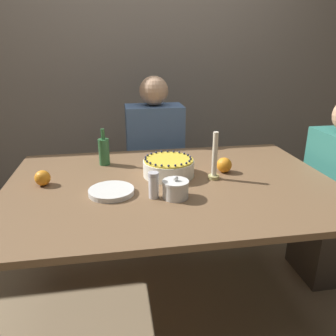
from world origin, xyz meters
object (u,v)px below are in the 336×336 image
object	(u,v)px
person_man_blue_shirt	(155,170)
person_woman_floral	(335,204)
sugar_bowl	(175,189)
bottle	(104,151)
sugar_shaker	(154,185)
cake	(168,167)
candle	(215,161)

from	to	relation	value
person_man_blue_shirt	person_woman_floral	world-z (taller)	person_man_blue_shirt
sugar_bowl	bottle	size ratio (longest dim) A/B	0.57
bottle	person_man_blue_shirt	xyz separation A→B (m)	(0.35, 0.44, -0.30)
sugar_bowl	sugar_shaker	bearing A→B (deg)	170.94
sugar_bowl	person_woman_floral	distance (m)	1.11
cake	sugar_shaker	xyz separation A→B (m)	(-0.11, -0.26, 0.02)
person_man_blue_shirt	bottle	bearing A→B (deg)	51.93
sugar_bowl	candle	distance (m)	0.31
sugar_bowl	person_woman_floral	xyz separation A→B (m)	(1.04, 0.28, -0.30)
sugar_bowl	person_woman_floral	world-z (taller)	person_woman_floral
sugar_bowl	sugar_shaker	distance (m)	0.10
sugar_shaker	person_man_blue_shirt	distance (m)	0.98
cake	sugar_bowl	bearing A→B (deg)	-92.34
cake	person_man_blue_shirt	world-z (taller)	person_man_blue_shirt
bottle	person_man_blue_shirt	world-z (taller)	person_man_blue_shirt
sugar_shaker	candle	xyz separation A→B (m)	(0.33, 0.18, 0.04)
cake	bottle	size ratio (longest dim) A/B	1.28
person_woman_floral	cake	bearing A→B (deg)	90.12
candle	bottle	bearing A→B (deg)	150.71
bottle	person_woman_floral	distance (m)	1.42
cake	person_man_blue_shirt	xyz separation A→B (m)	(0.01, 0.67, -0.27)
person_man_blue_shirt	sugar_shaker	bearing A→B (deg)	82.64
candle	person_woman_floral	world-z (taller)	person_woman_floral
sugar_shaker	bottle	xyz separation A→B (m)	(-0.23, 0.49, 0.02)
sugar_bowl	sugar_shaker	xyz separation A→B (m)	(-0.10, 0.02, 0.02)
cake	sugar_shaker	bearing A→B (deg)	-112.63
cake	bottle	xyz separation A→B (m)	(-0.33, 0.23, 0.04)
cake	sugar_bowl	xyz separation A→B (m)	(-0.01, -0.27, -0.00)
sugar_bowl	person_man_blue_shirt	world-z (taller)	person_man_blue_shirt
bottle	person_woman_floral	xyz separation A→B (m)	(1.36, -0.23, -0.34)
person_woman_floral	person_man_blue_shirt	bearing A→B (deg)	56.58
candle	cake	bearing A→B (deg)	159.58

